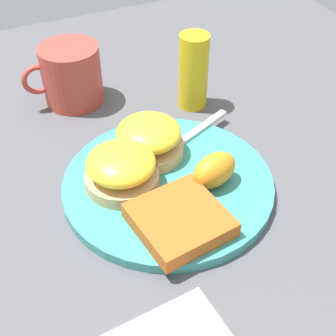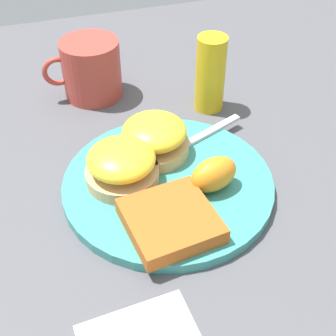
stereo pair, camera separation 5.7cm
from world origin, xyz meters
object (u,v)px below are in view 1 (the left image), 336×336
Objects in this scene: sandwich_benedict_left at (148,139)px; fork at (161,156)px; hashbrown_patty at (180,220)px; orange_wedge at (215,170)px; sandwich_benedict_right at (121,169)px; condiment_bottle at (193,72)px; cup at (71,75)px.

fork is at bearing 124.31° from sandwich_benedict_left.
orange_wedge reaches higher than hashbrown_patty.
condiment_bottle is (-0.17, -0.14, 0.02)m from sandwich_benedict_right.
cup is (0.03, -0.32, 0.02)m from hashbrown_patty.
condiment_bottle is at bearing -120.72° from hashbrown_patty.
fork is (0.04, -0.07, -0.02)m from orange_wedge.
condiment_bottle reaches higher than hashbrown_patty.
sandwich_benedict_left is at bearing -98.63° from hashbrown_patty.
hashbrown_patty is 1.60× the size of orange_wedge.
fork is at bearing -158.39° from sandwich_benedict_right.
cup is (-0.01, -0.23, 0.01)m from sandwich_benedict_right.
hashbrown_patty is (-0.03, 0.09, -0.01)m from sandwich_benedict_right.
sandwich_benedict_left is 0.07m from sandwich_benedict_right.
sandwich_benedict_left is 0.13m from hashbrown_patty.
orange_wedge is (-0.05, 0.09, -0.00)m from sandwich_benedict_left.
hashbrown_patty is at bearing 59.28° from condiment_bottle.
orange_wedge is (-0.10, 0.05, -0.00)m from sandwich_benedict_right.
condiment_bottle is (-0.07, -0.18, 0.02)m from orange_wedge.
hashbrown_patty is at bearing 94.80° from cup.
hashbrown_patty is 0.83× the size of condiment_bottle.
hashbrown_patty is at bearing 75.44° from fork.
condiment_bottle is (-0.14, -0.23, 0.03)m from hashbrown_patty.
cup is at bearing -85.20° from hashbrown_patty.
cup is 0.19m from condiment_bottle.
hashbrown_patty is 0.80× the size of cup.
sandwich_benedict_left is at bearing 39.78° from condiment_bottle.
sandwich_benedict_right is 0.40× the size of fork.
condiment_bottle reaches higher than sandwich_benedict_right.
sandwich_benedict_left is 0.03m from fork.
sandwich_benedict_left is at bearing -142.71° from sandwich_benedict_right.
hashbrown_patty is at bearing 32.81° from orange_wedge.
condiment_bottle is (-0.12, -0.10, 0.02)m from sandwich_benedict_left.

